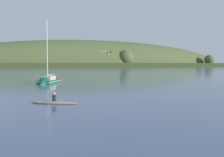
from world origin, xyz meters
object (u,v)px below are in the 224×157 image
dockside_crane (109,59)px  mooring_buoy_foreground (58,79)px  sailboat_midwater_white (47,82)px  canoe_with_paddler (54,102)px

dockside_crane → mooring_buoy_foreground: size_ratio=24.62×
sailboat_midwater_white → mooring_buoy_foreground: bearing=-170.1°
dockside_crane → sailboat_midwater_white: 206.34m
sailboat_midwater_white → mooring_buoy_foreground: size_ratio=17.35×
canoe_with_paddler → mooring_buoy_foreground: (3.82, 31.78, -0.10)m
dockside_crane → sailboat_midwater_white: size_ratio=1.42×
canoe_with_paddler → mooring_buoy_foreground: canoe_with_paddler is taller
sailboat_midwater_white → dockside_crane: bearing=-176.0°
sailboat_midwater_white → mooring_buoy_foreground: 11.06m
dockside_crane → canoe_with_paddler: size_ratio=4.27×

